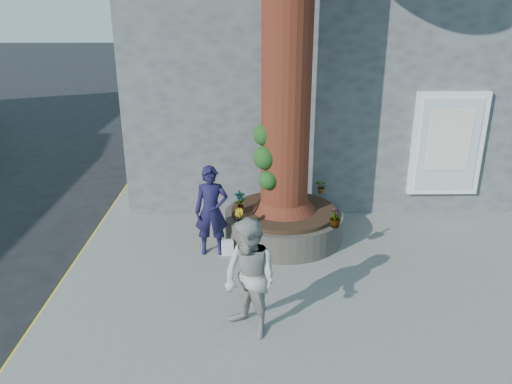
{
  "coord_description": "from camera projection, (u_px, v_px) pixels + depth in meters",
  "views": [
    {
      "loc": [
        0.12,
        -6.95,
        4.42
      ],
      "look_at": [
        0.25,
        1.53,
        1.25
      ],
      "focal_mm": 35.0,
      "sensor_mm": 36.0,
      "label": 1
    }
  ],
  "objects": [
    {
      "name": "shopping_bag",
      "position": [
        228.0,
        248.0,
        9.15
      ],
      "size": [
        0.22,
        0.17,
        0.28
      ],
      "primitive_type": "cube",
      "rotation": [
        0.0,
        0.0,
        0.27
      ],
      "color": "white",
      "rests_on": "pavement"
    },
    {
      "name": "plant_a",
      "position": [
        240.0,
        201.0,
        9.5
      ],
      "size": [
        0.26,
        0.22,
        0.41
      ],
      "primitive_type": "imported",
      "rotation": [
        0.0,
        0.0,
        0.37
      ],
      "color": "gray",
      "rests_on": "planter"
    },
    {
      "name": "woman",
      "position": [
        250.0,
        279.0,
        6.72
      ],
      "size": [
        1.04,
        1.04,
        1.7
      ],
      "primitive_type": "imported",
      "rotation": [
        0.0,
        0.0,
        -0.79
      ],
      "color": "#9B9A95",
      "rests_on": "pavement"
    },
    {
      "name": "yellow_line",
      "position": [
        73.0,
        268.0,
        8.95
      ],
      "size": [
        0.1,
        30.0,
        0.01
      ],
      "primitive_type": "cube",
      "color": "yellow",
      "rests_on": "ground"
    },
    {
      "name": "planter",
      "position": [
        284.0,
        223.0,
        9.79
      ],
      "size": [
        2.3,
        2.3,
        0.6
      ],
      "color": "black",
      "rests_on": "pavement"
    },
    {
      "name": "stone_shop",
      "position": [
        335.0,
        55.0,
        13.72
      ],
      "size": [
        10.3,
        8.3,
        6.3
      ],
      "color": "#4E5154",
      "rests_on": "ground"
    },
    {
      "name": "plant_c",
      "position": [
        335.0,
        217.0,
        8.84
      ],
      "size": [
        0.22,
        0.22,
        0.37
      ],
      "primitive_type": "imported",
      "rotation": [
        0.0,
        0.0,
        3.21
      ],
      "color": "gray",
      "rests_on": "planter"
    },
    {
      "name": "plant_d",
      "position": [
        322.0,
        187.0,
        10.44
      ],
      "size": [
        0.33,
        0.35,
        0.29
      ],
      "primitive_type": "imported",
      "rotation": [
        0.0,
        0.0,
        5.22
      ],
      "color": "gray",
      "rests_on": "planter"
    },
    {
      "name": "pavement",
      "position": [
        326.0,
        264.0,
        8.99
      ],
      "size": [
        9.0,
        8.0,
        0.12
      ],
      "primitive_type": "cube",
      "color": "slate",
      "rests_on": "ground"
    },
    {
      "name": "man",
      "position": [
        211.0,
        211.0,
        8.98
      ],
      "size": [
        0.62,
        0.42,
        1.67
      ],
      "primitive_type": "imported",
      "rotation": [
        0.0,
        0.0,
        0.03
      ],
      "color": "black",
      "rests_on": "pavement"
    },
    {
      "name": "ground",
      "position": [
        242.0,
        298.0,
        8.05
      ],
      "size": [
        120.0,
        120.0,
        0.0
      ],
      "primitive_type": "plane",
      "color": "black",
      "rests_on": "ground"
    },
    {
      "name": "plant_b",
      "position": [
        239.0,
        218.0,
        8.82
      ],
      "size": [
        0.27,
        0.27,
        0.35
      ],
      "primitive_type": "imported",
      "rotation": [
        0.0,
        0.0,
        2.36
      ],
      "color": "gray",
      "rests_on": "planter"
    }
  ]
}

